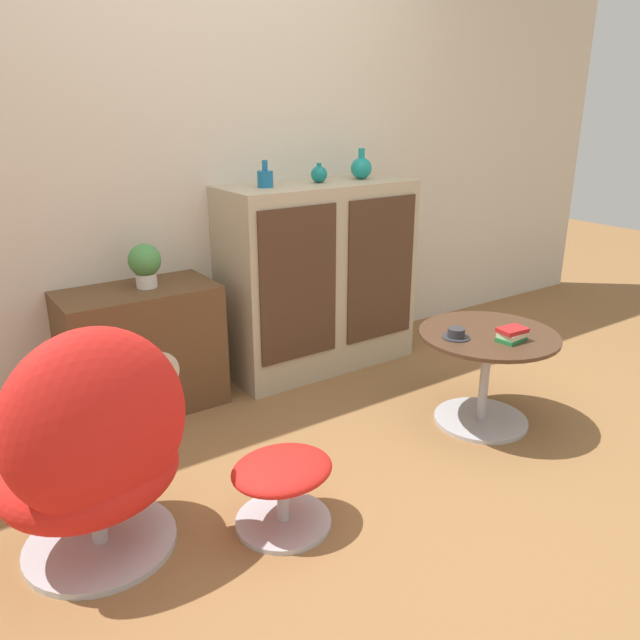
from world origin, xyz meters
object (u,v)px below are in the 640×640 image
object	(u,v)px
sideboard	(318,277)
tv_console	(142,350)
teacup	(456,334)
vase_inner_left	(319,174)
vase_inner_right	(361,168)
egg_chair	(95,452)
potted_plant	(145,263)
book_stack	(512,334)
coffee_table	(486,366)
vase_leftmost	(265,178)
ottoman	(282,480)

from	to	relation	value
sideboard	tv_console	size ratio (longest dim) A/B	1.47
tv_console	teacup	size ratio (longest dim) A/B	5.86
tv_console	vase_inner_left	distance (m)	1.32
vase_inner_left	vase_inner_right	size ratio (longest dim) A/B	0.61
egg_chair	potted_plant	distance (m)	1.19
sideboard	book_stack	xyz separation A→B (m)	(0.26, -1.18, -0.04)
coffee_table	vase_inner_right	bearing A→B (deg)	87.11
potted_plant	vase_inner_right	bearing A→B (deg)	-1.08
tv_console	potted_plant	world-z (taller)	potted_plant
coffee_table	book_stack	bearing A→B (deg)	-86.17
sideboard	potted_plant	world-z (taller)	sideboard
potted_plant	book_stack	bearing A→B (deg)	-44.05
vase_inner_right	book_stack	distance (m)	1.34
vase_leftmost	vase_inner_left	world-z (taller)	vase_leftmost
ottoman	teacup	bearing A→B (deg)	8.93
egg_chair	vase_leftmost	xyz separation A→B (m)	(1.22, 0.97, 0.71)
ottoman	vase_inner_right	size ratio (longest dim) A/B	2.24
sideboard	ottoman	world-z (taller)	sideboard
egg_chair	vase_inner_left	xyz separation A→B (m)	(1.56, 0.97, 0.71)
egg_chair	vase_leftmost	world-z (taller)	vase_leftmost
sideboard	ottoman	bearing A→B (deg)	-129.30
potted_plant	vase_leftmost	bearing A→B (deg)	-2.10
vase_inner_right	tv_console	bearing A→B (deg)	178.99
egg_chair	vase_inner_left	bearing A→B (deg)	31.86
sideboard	vase_inner_right	xyz separation A→B (m)	(0.30, 0.00, 0.60)
coffee_table	teacup	xyz separation A→B (m)	(-0.17, 0.04, 0.19)
coffee_table	vase_inner_left	bearing A→B (deg)	102.70
egg_chair	coffee_table	xyz separation A→B (m)	(1.79, -0.09, -0.11)
ottoman	coffee_table	size ratio (longest dim) A/B	0.59
tv_console	vase_leftmost	bearing A→B (deg)	-1.90
coffee_table	book_stack	distance (m)	0.24
book_stack	vase_leftmost	bearing A→B (deg)	116.28
coffee_table	vase_inner_left	size ratio (longest dim) A/B	6.20
coffee_table	vase_inner_right	world-z (taller)	vase_inner_right
vase_leftmost	teacup	xyz separation A→B (m)	(0.40, -1.01, -0.63)
ottoman	book_stack	size ratio (longest dim) A/B	2.66
vase_leftmost	book_stack	distance (m)	1.45
egg_chair	book_stack	xyz separation A→B (m)	(1.80, -0.21, 0.09)
tv_console	egg_chair	bearing A→B (deg)	-116.87
sideboard	teacup	distance (m)	1.01
potted_plant	book_stack	world-z (taller)	potted_plant
ottoman	book_stack	bearing A→B (deg)	-0.24
tv_console	ottoman	size ratio (longest dim) A/B	1.97
coffee_table	vase_inner_right	xyz separation A→B (m)	(0.05, 1.06, 0.83)
vase_inner_right	book_stack	bearing A→B (deg)	-92.18
potted_plant	teacup	world-z (taller)	potted_plant
egg_chair	vase_inner_right	distance (m)	2.21
coffee_table	vase_leftmost	bearing A→B (deg)	118.55
potted_plant	vase_inner_left	bearing A→B (deg)	-1.39
vase_inner_left	potted_plant	size ratio (longest dim) A/B	0.49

